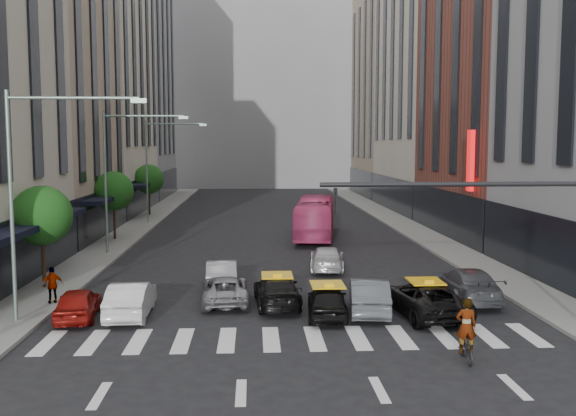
{
  "coord_description": "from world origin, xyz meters",
  "views": [
    {
      "loc": [
        -1.62,
        -21.28,
        7.1
      ],
      "look_at": [
        0.06,
        9.55,
        4.0
      ],
      "focal_mm": 40.0,
      "sensor_mm": 36.0,
      "label": 1
    }
  ],
  "objects": [
    {
      "name": "building_right_c",
      "position": [
        17.0,
        46.0,
        20.0
      ],
      "size": [
        8.0,
        20.0,
        40.0
      ],
      "primitive_type": "cube",
      "color": "beige",
      "rests_on": "ground"
    },
    {
      "name": "sidewalk_right",
      "position": [
        11.5,
        30.0,
        0.07
      ],
      "size": [
        3.0,
        96.0,
        0.15
      ],
      "primitive_type": "cube",
      "color": "slate",
      "rests_on": "ground"
    },
    {
      "name": "sidewalk_left",
      "position": [
        -11.5,
        30.0,
        0.07
      ],
      "size": [
        3.0,
        96.0,
        0.15
      ],
      "primitive_type": "cube",
      "color": "slate",
      "rests_on": "ground"
    },
    {
      "name": "car_grey_curb",
      "position": [
        8.07,
        6.8,
        0.75
      ],
      "size": [
        2.33,
        5.25,
        1.5
      ],
      "primitive_type": "imported",
      "rotation": [
        0.0,
        0.0,
        3.1
      ],
      "color": "#3F4247",
      "rests_on": "ground"
    },
    {
      "name": "motorcycle",
      "position": [
        5.31,
        -1.19,
        0.42
      ],
      "size": [
        0.66,
        1.62,
        0.83
      ],
      "primitive_type": "imported",
      "rotation": [
        0.0,
        0.0,
        3.07
      ],
      "color": "black",
      "rests_on": "ground"
    },
    {
      "name": "car_white_front",
      "position": [
        -6.68,
        4.91,
        0.73
      ],
      "size": [
        1.66,
        4.48,
        1.46
      ],
      "primitive_type": "imported",
      "rotation": [
        0.0,
        0.0,
        3.17
      ],
      "color": "silver",
      "rests_on": "ground"
    },
    {
      "name": "streetlamp_far",
      "position": [
        -10.04,
        36.0,
        5.9
      ],
      "size": [
        5.38,
        0.25,
        9.0
      ],
      "color": "gray",
      "rests_on": "sidewalk_left"
    },
    {
      "name": "building_far",
      "position": [
        0.0,
        85.0,
        18.0
      ],
      "size": [
        30.0,
        10.0,
        36.0
      ],
      "primitive_type": "cube",
      "color": "gray",
      "rests_on": "ground"
    },
    {
      "name": "liberty_sign",
      "position": [
        12.6,
        20.0,
        6.0
      ],
      "size": [
        0.3,
        0.7,
        4.0
      ],
      "color": "red",
      "rests_on": "ground"
    },
    {
      "name": "building_left_b",
      "position": [
        -17.0,
        28.0,
        12.0
      ],
      "size": [
        8.0,
        16.0,
        24.0
      ],
      "primitive_type": "cube",
      "color": "tan",
      "rests_on": "ground"
    },
    {
      "name": "building_left_d",
      "position": [
        -17.0,
        65.0,
        15.0
      ],
      "size": [
        8.0,
        18.0,
        30.0
      ],
      "primitive_type": "cube",
      "color": "gray",
      "rests_on": "ground"
    },
    {
      "name": "tree_far",
      "position": [
        -11.8,
        42.0,
        3.65
      ],
      "size": [
        2.88,
        2.88,
        4.95
      ],
      "color": "black",
      "rests_on": "sidewalk_left"
    },
    {
      "name": "streetlamp_mid",
      "position": [
        -10.04,
        20.0,
        5.9
      ],
      "size": [
        5.38,
        0.25,
        9.0
      ],
      "color": "gray",
      "rests_on": "sidewalk_left"
    },
    {
      "name": "streetlamp_near",
      "position": [
        -10.04,
        4.0,
        5.9
      ],
      "size": [
        5.38,
        0.25,
        9.0
      ],
      "color": "gray",
      "rests_on": "sidewalk_left"
    },
    {
      "name": "bus",
      "position": [
        3.05,
        26.56,
        1.54
      ],
      "size": [
        4.07,
        11.29,
        3.07
      ],
      "primitive_type": "imported",
      "rotation": [
        0.0,
        0.0,
        3.0
      ],
      "color": "#CB3B71",
      "rests_on": "ground"
    },
    {
      "name": "taxi_right",
      "position": [
        5.45,
        4.33,
        0.72
      ],
      "size": [
        2.99,
        5.42,
        1.44
      ],
      "primitive_type": "imported",
      "rotation": [
        0.0,
        0.0,
        3.26
      ],
      "color": "black",
      "rests_on": "ground"
    },
    {
      "name": "rider",
      "position": [
        5.31,
        -1.19,
        1.76
      ],
      "size": [
        0.71,
        0.49,
        1.85
      ],
      "primitive_type": "imported",
      "rotation": [
        0.0,
        0.0,
        3.07
      ],
      "color": "gray",
      "rests_on": "motorcycle"
    },
    {
      "name": "tree_near",
      "position": [
        -11.8,
        10.0,
        3.65
      ],
      "size": [
        2.88,
        2.88,
        4.95
      ],
      "color": "black",
      "rests_on": "sidewalk_left"
    },
    {
      "name": "pedestrian_far",
      "position": [
        -10.4,
        6.75,
        0.95
      ],
      "size": [
        1.01,
        0.8,
        1.6
      ],
      "primitive_type": "imported",
      "rotation": [
        0.0,
        0.0,
        3.65
      ],
      "color": "gray",
      "rests_on": "sidewalk_left"
    },
    {
      "name": "building_left_c",
      "position": [
        -17.0,
        46.0,
        18.0
      ],
      "size": [
        8.0,
        20.0,
        36.0
      ],
      "primitive_type": "cube",
      "color": "beige",
      "rests_on": "ground"
    },
    {
      "name": "car_silver",
      "position": [
        -2.9,
        6.9,
        0.61
      ],
      "size": [
        2.31,
        4.54,
        1.23
      ],
      "primitive_type": "imported",
      "rotation": [
        0.0,
        0.0,
        3.2
      ],
      "color": "gray",
      "rests_on": "ground"
    },
    {
      "name": "taxi_left",
      "position": [
        -0.6,
        6.3,
        0.68
      ],
      "size": [
        2.13,
        4.75,
        1.35
      ],
      "primitive_type": "imported",
      "rotation": [
        0.0,
        0.0,
        3.19
      ],
      "color": "black",
      "rests_on": "ground"
    },
    {
      "name": "car_grey_mid",
      "position": [
        3.22,
        4.93,
        0.74
      ],
      "size": [
        2.11,
        4.65,
        1.48
      ],
      "primitive_type": "imported",
      "rotation": [
        0.0,
        0.0,
        3.02
      ],
      "color": "#484C51",
      "rests_on": "ground"
    },
    {
      "name": "tree_mid",
      "position": [
        -11.8,
        26.0,
        3.65
      ],
      "size": [
        2.88,
        2.88,
        4.95
      ],
      "color": "black",
      "rests_on": "sidewalk_left"
    },
    {
      "name": "taxi_center",
      "position": [
        1.39,
        4.33,
        0.67
      ],
      "size": [
        1.89,
        4.06,
        1.35
      ],
      "primitive_type": "imported",
      "rotation": [
        0.0,
        0.0,
        3.06
      ],
      "color": "black",
      "rests_on": "ground"
    },
    {
      "name": "traffic_signal",
      "position": [
        7.69,
        -1.0,
        4.47
      ],
      "size": [
        10.1,
        0.2,
        6.0
      ],
      "color": "black",
      "rests_on": "ground"
    },
    {
      "name": "ground",
      "position": [
        0.0,
        0.0,
        0.0
      ],
      "size": [
        160.0,
        160.0,
        0.0
      ],
      "primitive_type": "plane",
      "color": "black",
      "rests_on": "ground"
    },
    {
      "name": "car_row2_left",
      "position": [
        -3.22,
        10.16,
        0.69
      ],
      "size": [
        1.68,
        4.27,
        1.38
      ],
      "primitive_type": "imported",
      "rotation": [
        0.0,
        0.0,
        3.19
      ],
      "color": "#9A9A9F",
      "rests_on": "ground"
    },
    {
      "name": "car_row2_right",
      "position": [
        2.52,
        14.22,
        0.66
      ],
      "size": [
        2.33,
        4.72,
        1.32
      ],
      "primitive_type": "imported",
      "rotation": [
        0.0,
        0.0,
        3.03
      ],
      "color": "#B8B8B8",
      "rests_on": "ground"
    },
    {
      "name": "building_right_d",
      "position": [
        17.0,
        65.0,
        14.0
      ],
      "size": [
        8.0,
        18.0,
        28.0
      ],
      "primitive_type": "cube",
      "color": "tan",
      "rests_on": "ground"
    },
    {
      "name": "car_red",
      "position": [
        -8.74,
        4.59,
        0.65
      ],
      "size": [
        1.92,
        3.97,
        1.31
      ],
      "primitive_type": "imported",
      "rotation": [
        0.0,
        0.0,
        3.24
      ],
      "color": "maroon",
      "rests_on": "ground"
    },
    {
      "name": "building_right_b",
      "position": [
        17.0,
        27.0,
        13.0
      ],
      "size": [
        8.0,
        18.0,
        26.0
      ],
      "primitive_type": "cube",
      "color": "brown",
      "rests_on": "ground"
    }
  ]
}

